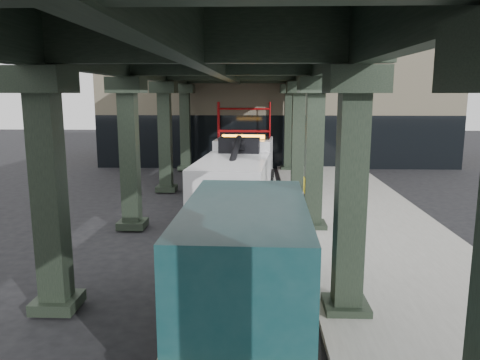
# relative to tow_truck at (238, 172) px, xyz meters

# --- Properties ---
(ground) EXTENTS (90.00, 90.00, 0.00)m
(ground) POSITION_rel_tow_truck_xyz_m (-0.01, -5.53, -1.39)
(ground) COLOR black
(ground) RESTS_ON ground
(sidewalk) EXTENTS (5.00, 40.00, 0.15)m
(sidewalk) POSITION_rel_tow_truck_xyz_m (4.49, -3.53, -1.31)
(sidewalk) COLOR gray
(sidewalk) RESTS_ON ground
(lane_stripe) EXTENTS (0.12, 38.00, 0.01)m
(lane_stripe) POSITION_rel_tow_truck_xyz_m (1.69, -3.53, -1.38)
(lane_stripe) COLOR silver
(lane_stripe) RESTS_ON ground
(viaduct) EXTENTS (7.40, 32.00, 6.40)m
(viaduct) POSITION_rel_tow_truck_xyz_m (-0.41, -3.53, 4.07)
(viaduct) COLOR black
(viaduct) RESTS_ON ground
(building) EXTENTS (22.00, 10.00, 8.00)m
(building) POSITION_rel_tow_truck_xyz_m (1.99, 14.47, 2.61)
(building) COLOR #C6B793
(building) RESTS_ON ground
(scaffolding) EXTENTS (3.08, 0.88, 4.00)m
(scaffolding) POSITION_rel_tow_truck_xyz_m (-0.01, 9.11, 0.72)
(scaffolding) COLOR #B40E11
(scaffolding) RESTS_ON ground
(tow_truck) EXTENTS (3.13, 8.85, 2.85)m
(tow_truck) POSITION_rel_tow_truck_xyz_m (0.00, 0.00, 0.00)
(tow_truck) COLOR black
(tow_truck) RESTS_ON ground
(towed_van) EXTENTS (2.61, 6.19, 2.49)m
(towed_van) POSITION_rel_tow_truck_xyz_m (0.55, -9.84, -0.05)
(towed_van) COLOR #11393D
(towed_van) RESTS_ON ground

